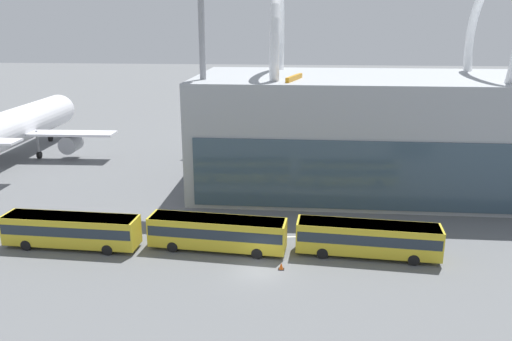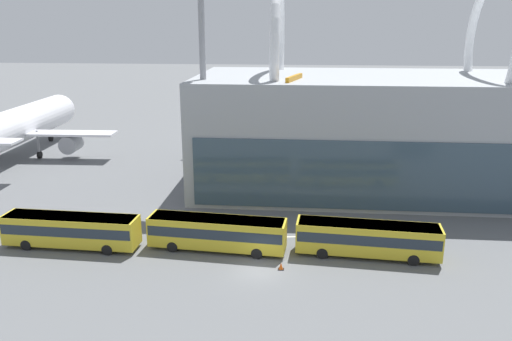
{
  "view_description": "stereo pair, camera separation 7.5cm",
  "coord_description": "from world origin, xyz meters",
  "px_view_note": "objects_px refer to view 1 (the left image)",
  "views": [
    {
      "loc": [
        3.11,
        -38.08,
        20.16
      ],
      "look_at": [
        -1.65,
        16.38,
        4.0
      ],
      "focal_mm": 35.0,
      "sensor_mm": 36.0,
      "label": 1
    },
    {
      "loc": [
        3.19,
        -38.07,
        20.16
      ],
      "look_at": [
        -1.65,
        16.38,
        4.0
      ],
      "focal_mm": 35.0,
      "sensor_mm": 36.0,
      "label": 2
    }
  ],
  "objects_px": {
    "shuttle_bus_0": "(71,229)",
    "floodlight_mast": "(203,60)",
    "traffic_cone_0": "(281,266)",
    "airliner_at_gate_near": "(17,126)",
    "shuttle_bus_1": "(217,231)",
    "shuttle_bus_2": "(368,237)",
    "airliner_at_gate_far": "(320,130)"
  },
  "relations": [
    {
      "from": "traffic_cone_0",
      "to": "airliner_at_gate_near",
      "type": "bearing_deg",
      "value": 141.21
    },
    {
      "from": "shuttle_bus_1",
      "to": "shuttle_bus_0",
      "type": "bearing_deg",
      "value": -172.47
    },
    {
      "from": "airliner_at_gate_near",
      "to": "floodlight_mast",
      "type": "height_order",
      "value": "floodlight_mast"
    },
    {
      "from": "airliner_at_gate_near",
      "to": "shuttle_bus_1",
      "type": "xyz_separation_m",
      "value": [
        36.32,
        -30.67,
        -3.12
      ]
    },
    {
      "from": "shuttle_bus_0",
      "to": "traffic_cone_0",
      "type": "bearing_deg",
      "value": -5.73
    },
    {
      "from": "shuttle_bus_0",
      "to": "shuttle_bus_2",
      "type": "distance_m",
      "value": 27.24
    },
    {
      "from": "floodlight_mast",
      "to": "traffic_cone_0",
      "type": "bearing_deg",
      "value": -61.91
    },
    {
      "from": "shuttle_bus_1",
      "to": "floodlight_mast",
      "type": "xyz_separation_m",
      "value": [
        -3.82,
        15.1,
        14.3
      ]
    },
    {
      "from": "shuttle_bus_1",
      "to": "shuttle_bus_2",
      "type": "relative_size",
      "value": 1.0
    },
    {
      "from": "shuttle_bus_0",
      "to": "shuttle_bus_1",
      "type": "relative_size",
      "value": 0.99
    },
    {
      "from": "shuttle_bus_1",
      "to": "traffic_cone_0",
      "type": "relative_size",
      "value": 20.82
    },
    {
      "from": "airliner_at_gate_near",
      "to": "shuttle_bus_2",
      "type": "distance_m",
      "value": 58.75
    },
    {
      "from": "shuttle_bus_2",
      "to": "shuttle_bus_0",
      "type": "bearing_deg",
      "value": -174.29
    },
    {
      "from": "shuttle_bus_0",
      "to": "shuttle_bus_1",
      "type": "height_order",
      "value": "same"
    },
    {
      "from": "airliner_at_gate_near",
      "to": "shuttle_bus_0",
      "type": "height_order",
      "value": "airliner_at_gate_near"
    },
    {
      "from": "shuttle_bus_0",
      "to": "floodlight_mast",
      "type": "distance_m",
      "value": 23.4
    },
    {
      "from": "traffic_cone_0",
      "to": "shuttle_bus_1",
      "type": "bearing_deg",
      "value": 150.83
    },
    {
      "from": "floodlight_mast",
      "to": "shuttle_bus_0",
      "type": "bearing_deg",
      "value": -121.94
    },
    {
      "from": "shuttle_bus_1",
      "to": "floodlight_mast",
      "type": "height_order",
      "value": "floodlight_mast"
    },
    {
      "from": "airliner_at_gate_near",
      "to": "shuttle_bus_2",
      "type": "relative_size",
      "value": 2.73
    },
    {
      "from": "shuttle_bus_0",
      "to": "traffic_cone_0",
      "type": "distance_m",
      "value": 19.91
    },
    {
      "from": "floodlight_mast",
      "to": "shuttle_bus_2",
      "type": "bearing_deg",
      "value": -41.09
    },
    {
      "from": "airliner_at_gate_near",
      "to": "traffic_cone_0",
      "type": "xyz_separation_m",
      "value": [
        42.36,
        -34.04,
        -4.65
      ]
    },
    {
      "from": "shuttle_bus_0",
      "to": "shuttle_bus_2",
      "type": "relative_size",
      "value": 0.99
    },
    {
      "from": "airliner_at_gate_far",
      "to": "shuttle_bus_2",
      "type": "bearing_deg",
      "value": -159.76
    },
    {
      "from": "shuttle_bus_0",
      "to": "shuttle_bus_1",
      "type": "xyz_separation_m",
      "value": [
        13.62,
        0.62,
        0.0
      ]
    },
    {
      "from": "airliner_at_gate_near",
      "to": "shuttle_bus_1",
      "type": "height_order",
      "value": "airliner_at_gate_near"
    },
    {
      "from": "airliner_at_gate_far",
      "to": "traffic_cone_0",
      "type": "height_order",
      "value": "airliner_at_gate_far"
    },
    {
      "from": "shuttle_bus_0",
      "to": "traffic_cone_0",
      "type": "xyz_separation_m",
      "value": [
        19.66,
        -2.75,
        -1.53
      ]
    },
    {
      "from": "airliner_at_gate_far",
      "to": "traffic_cone_0",
      "type": "xyz_separation_m",
      "value": [
        -4.35,
        -33.57,
        -4.94
      ]
    },
    {
      "from": "airliner_at_gate_near",
      "to": "shuttle_bus_2",
      "type": "height_order",
      "value": "airliner_at_gate_near"
    },
    {
      "from": "airliner_at_gate_near",
      "to": "shuttle_bus_0",
      "type": "relative_size",
      "value": 2.74
    }
  ]
}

